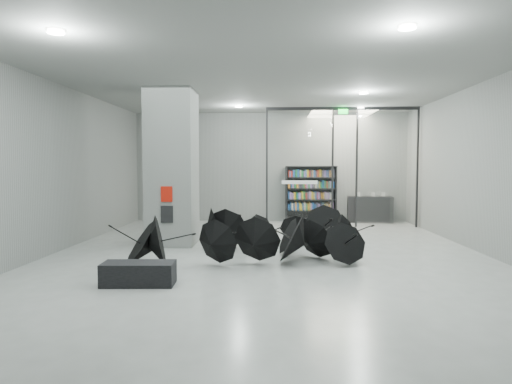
{
  "coord_description": "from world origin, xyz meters",
  "views": [
    {
      "loc": [
        0.15,
        -9.34,
        2.03
      ],
      "look_at": [
        -0.3,
        1.5,
        1.4
      ],
      "focal_mm": 30.92,
      "sensor_mm": 36.0,
      "label": 1
    }
  ],
  "objects_px": {
    "column": "(172,168)",
    "umbrella_cluster": "(259,244)",
    "bookshelf": "(311,194)",
    "shop_counter": "(370,209)",
    "bench": "(139,274)"
  },
  "relations": [
    {
      "from": "column",
      "to": "umbrella_cluster",
      "type": "bearing_deg",
      "value": -35.31
    },
    {
      "from": "bookshelf",
      "to": "shop_counter",
      "type": "xyz_separation_m",
      "value": [
        2.13,
        0.01,
        -0.55
      ]
    },
    {
      "from": "umbrella_cluster",
      "to": "bench",
      "type": "bearing_deg",
      "value": -130.14
    },
    {
      "from": "shop_counter",
      "to": "bench",
      "type": "bearing_deg",
      "value": -117.42
    },
    {
      "from": "column",
      "to": "bench",
      "type": "height_order",
      "value": "column"
    },
    {
      "from": "bench",
      "to": "bookshelf",
      "type": "bearing_deg",
      "value": 64.31
    },
    {
      "from": "column",
      "to": "umbrella_cluster",
      "type": "relative_size",
      "value": 0.74
    },
    {
      "from": "column",
      "to": "bookshelf",
      "type": "distance_m",
      "value": 6.28
    },
    {
      "from": "column",
      "to": "bench",
      "type": "distance_m",
      "value": 4.38
    },
    {
      "from": "bench",
      "to": "umbrella_cluster",
      "type": "xyz_separation_m",
      "value": [
        1.98,
        2.35,
        0.12
      ]
    },
    {
      "from": "shop_counter",
      "to": "umbrella_cluster",
      "type": "bearing_deg",
      "value": -114.7
    },
    {
      "from": "shop_counter",
      "to": "bookshelf",
      "type": "bearing_deg",
      "value": -173.59
    },
    {
      "from": "umbrella_cluster",
      "to": "column",
      "type": "bearing_deg",
      "value": 144.69
    },
    {
      "from": "bench",
      "to": "bookshelf",
      "type": "relative_size",
      "value": 0.6
    },
    {
      "from": "bench",
      "to": "shop_counter",
      "type": "relative_size",
      "value": 0.77
    }
  ]
}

